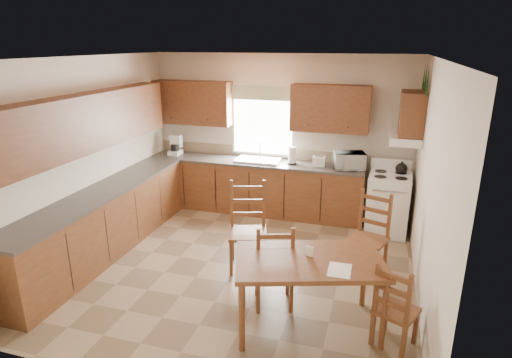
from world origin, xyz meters
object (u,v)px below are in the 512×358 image
(chair_far_right, at_px, (368,235))
(microwave, at_px, (349,161))
(chair_far_left, at_px, (248,228))
(stove, at_px, (388,204))
(chair_near_left, at_px, (274,264))
(chair_near_right, at_px, (397,305))
(dining_table, at_px, (308,293))

(chair_far_right, bearing_deg, microwave, 123.61)
(microwave, distance_m, chair_far_left, 2.28)
(stove, height_order, chair_near_left, chair_near_left)
(stove, distance_m, chair_near_left, 2.71)
(microwave, xyz_separation_m, chair_near_right, (0.75, -2.97, -0.61))
(chair_near_right, distance_m, chair_far_right, 1.42)
(microwave, xyz_separation_m, chair_far_right, (0.41, -1.59, -0.53))
(chair_near_right, height_order, chair_far_left, chair_far_left)
(microwave, bearing_deg, chair_near_left, -118.35)
(chair_near_left, bearing_deg, dining_table, 127.36)
(dining_table, height_order, chair_near_left, chair_near_left)
(chair_near_left, relative_size, chair_far_left, 0.88)
(dining_table, relative_size, chair_near_right, 1.66)
(chair_near_left, distance_m, chair_far_right, 1.44)
(chair_near_right, relative_size, chair_far_right, 0.85)
(microwave, relative_size, chair_far_right, 0.43)
(chair_near_right, bearing_deg, chair_near_left, 10.26)
(dining_table, bearing_deg, chair_near_right, -20.10)
(chair_near_right, xyz_separation_m, chair_far_left, (-1.84, 1.03, 0.13))
(stove, height_order, microwave, microwave)
(chair_near_right, bearing_deg, microwave, -51.65)
(microwave, bearing_deg, dining_table, -108.69)
(stove, distance_m, microwave, 0.91)
(stove, bearing_deg, chair_far_left, -132.87)
(chair_far_right, bearing_deg, chair_near_left, -113.83)
(chair_near_right, height_order, chair_far_right, chair_far_right)
(stove, height_order, chair_far_left, chair_far_left)
(dining_table, distance_m, chair_far_right, 1.45)
(dining_table, bearing_deg, stove, 56.31)
(microwave, height_order, chair_near_left, microwave)
(chair_far_right, bearing_deg, dining_table, -92.70)
(chair_far_right, bearing_deg, chair_far_left, -147.85)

